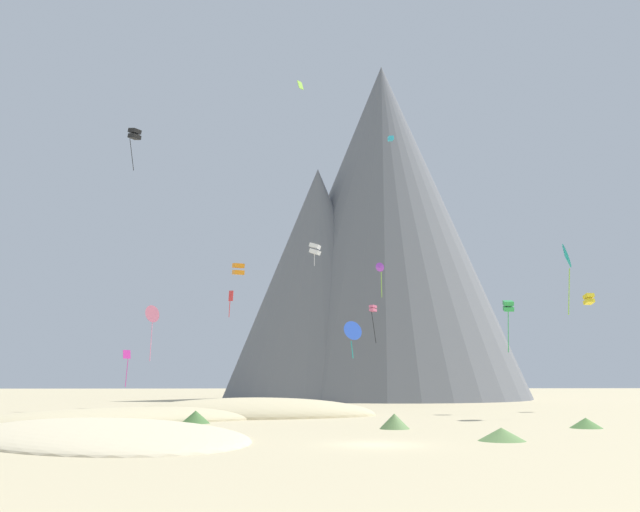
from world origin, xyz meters
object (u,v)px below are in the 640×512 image
object	(u,v)px
bush_low_patch	(586,423)
kite_orange_mid	(238,269)
rock_massif	(371,237)
kite_white_mid	(315,249)
kite_blue_low	(352,331)
kite_magenta_low	(127,359)
bush_far_left	(502,434)
kite_black_high	(135,134)
kite_lime_high	(300,85)
kite_pink_low	(153,315)
bush_near_right	(394,421)
kite_rainbow_low	(373,310)
kite_green_low	(508,307)
kite_violet_mid	(379,268)
kite_yellow_low	(589,299)
bush_far_right	(196,417)
kite_red_low	(231,298)
kite_teal_mid	(566,257)
kite_cyan_high	(391,138)

from	to	relation	value
bush_low_patch	kite_orange_mid	world-z (taller)	kite_orange_mid
rock_massif	kite_white_mid	world-z (taller)	rock_massif
kite_blue_low	kite_magenta_low	world-z (taller)	kite_blue_low
rock_massif	bush_far_left	bearing A→B (deg)	-91.81
kite_blue_low	kite_white_mid	world-z (taller)	kite_white_mid
kite_blue_low	kite_black_high	xyz separation A→B (m)	(-26.93, 22.15, 27.63)
kite_magenta_low	kite_white_mid	size ratio (longest dim) A/B	1.30
bush_far_left	kite_lime_high	size ratio (longest dim) A/B	2.31
kite_pink_low	bush_near_right	bearing A→B (deg)	156.16
kite_pink_low	kite_black_high	bearing A→B (deg)	-35.67
kite_white_mid	kite_rainbow_low	world-z (taller)	kite_white_mid
kite_green_low	kite_black_high	bearing A→B (deg)	-19.65
kite_lime_high	kite_violet_mid	xyz separation A→B (m)	(10.73, 7.33, -22.30)
bush_near_right	kite_yellow_low	bearing A→B (deg)	44.78
kite_orange_mid	bush_far_right	bearing A→B (deg)	65.35
bush_far_left	kite_magenta_low	bearing A→B (deg)	124.86
bush_far_right	bush_far_left	world-z (taller)	bush_far_right
kite_rainbow_low	kite_black_high	bearing A→B (deg)	-122.40
bush_far_left	kite_rainbow_low	world-z (taller)	kite_rainbow_low
rock_massif	kite_orange_mid	bearing A→B (deg)	-117.84
kite_yellow_low	kite_black_high	world-z (taller)	kite_black_high
kite_red_low	kite_black_high	size ratio (longest dim) A/B	0.57
rock_massif	kite_yellow_low	xyz separation A→B (m)	(18.36, -44.62, -16.03)
kite_violet_mid	kite_black_high	xyz separation A→B (m)	(-32.76, -0.90, 17.74)
bush_far_right	kite_green_low	world-z (taller)	kite_green_low
kite_lime_high	kite_teal_mid	xyz separation A→B (m)	(23.82, -21.85, -25.84)
bush_near_right	kite_red_low	distance (m)	40.64
bush_near_right	kite_white_mid	xyz separation A→B (m)	(-3.60, 48.03, 20.97)
bush_far_right	bush_near_right	distance (m)	15.73
bush_low_patch	kite_rainbow_low	world-z (taller)	kite_rainbow_low
kite_pink_low	kite_red_low	bearing A→B (deg)	-109.83
kite_cyan_high	kite_green_low	size ratio (longest dim) A/B	0.17
bush_far_right	kite_violet_mid	xyz separation A→B (m)	(19.04, 35.12, 17.29)
kite_teal_mid	kite_green_low	xyz separation A→B (m)	(-3.00, 7.71, -3.76)
kite_orange_mid	kite_rainbow_low	bearing A→B (deg)	-164.16
kite_lime_high	kite_black_high	xyz separation A→B (m)	(-22.03, 6.42, -4.56)
bush_low_patch	kite_lime_high	size ratio (longest dim) A/B	1.98
bush_far_left	kite_red_low	distance (m)	50.59
bush_far_left	kite_lime_high	xyz separation A→B (m)	(-10.53, 43.59, 39.71)
kite_blue_low	kite_rainbow_low	size ratio (longest dim) A/B	0.69
kite_black_high	kite_lime_high	bearing A→B (deg)	110.01
kite_red_low	kite_orange_mid	bearing A→B (deg)	-153.27
bush_near_right	kite_yellow_low	size ratio (longest dim) A/B	1.70
bush_low_patch	kite_green_low	world-z (taller)	kite_green_low
bush_near_right	kite_teal_mid	distance (m)	25.68
kite_lime_high	kite_white_mid	distance (m)	23.24
bush_near_right	kite_lime_high	distance (m)	52.69
kite_lime_high	kite_yellow_low	world-z (taller)	kite_lime_high
kite_green_low	kite_lime_high	bearing A→B (deg)	-28.20
bush_low_patch	kite_blue_low	world-z (taller)	kite_blue_low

